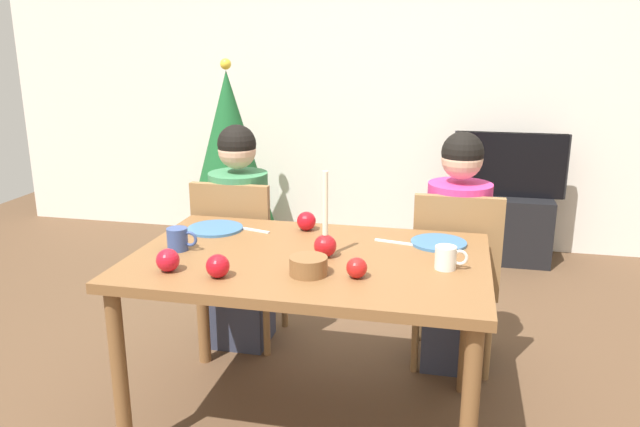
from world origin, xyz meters
The scene contains 22 objects.
ground_plane centered at (0.00, 0.00, 0.00)m, with size 7.68×7.68×0.00m, color brown.
back_wall centered at (0.00, 2.60, 1.30)m, with size 6.40×0.10×2.60m, color silver.
dining_table centered at (0.00, 0.00, 0.67)m, with size 1.40×0.90×0.75m.
chair_left centered at (-0.52, 0.61, 0.51)m, with size 0.40×0.40×0.90m.
chair_right centered at (0.57, 0.61, 0.51)m, with size 0.40×0.40×0.90m.
person_left_child centered at (-0.52, 0.64, 0.57)m, with size 0.30×0.30×1.17m.
person_right_child centered at (0.57, 0.64, 0.57)m, with size 0.30×0.30×1.17m.
tv_stand centered at (0.92, 2.30, 0.24)m, with size 0.64×0.40×0.48m, color black.
tv centered at (0.92, 2.30, 0.71)m, with size 0.79×0.05×0.46m.
christmas_tree centered at (-1.09, 2.02, 0.75)m, with size 0.70×0.70×1.44m.
candle_centerpiece centered at (0.06, 0.01, 0.82)m, with size 0.09×0.09×0.34m.
plate_left centered at (-0.49, 0.25, 0.76)m, with size 0.25×0.25×0.01m, color teal.
plate_right centered at (0.50, 0.26, 0.76)m, with size 0.23×0.23×0.01m, color teal.
mug_left centered at (-0.53, -0.05, 0.80)m, with size 0.13×0.08×0.09m.
mug_right centered at (0.53, -0.02, 0.79)m, with size 0.12×0.08×0.09m.
fork_left centered at (-0.33, 0.27, 0.75)m, with size 0.18×0.01×0.01m, color silver.
fork_right centered at (0.32, 0.23, 0.75)m, with size 0.18×0.01×0.01m, color silver.
bowl_walnuts centered at (0.05, -0.19, 0.78)m, with size 0.14×0.14×0.07m, color brown.
apple_near_candle centered at (-0.27, -0.29, 0.79)m, with size 0.09×0.09×0.09m, color red.
apple_by_left_plate centered at (0.22, -0.19, 0.79)m, with size 0.08×0.08×0.08m, color red.
apple_by_right_mug centered at (-0.47, -0.27, 0.79)m, with size 0.09×0.09×0.09m, color red.
apple_far_edge centered at (-0.09, 0.33, 0.79)m, with size 0.09×0.09×0.09m, color red.
Camera 1 is at (0.55, -2.25, 1.58)m, focal length 34.90 mm.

